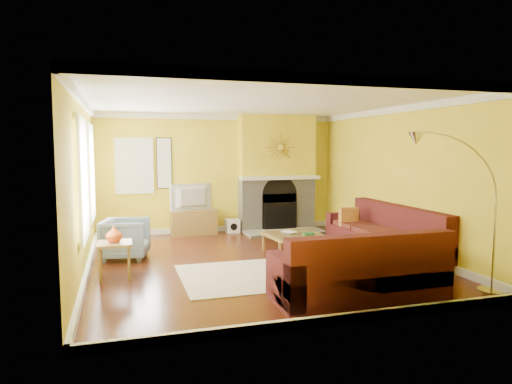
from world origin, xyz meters
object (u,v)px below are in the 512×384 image
object	(u,v)px
media_console	(194,222)
coffee_table	(295,245)
armchair	(126,239)
sectional_sofa	(339,240)
arc_lamp	(459,217)
side_table	(115,261)

from	to	relation	value
media_console	coffee_table	bearing A→B (deg)	-60.48
media_console	armchair	xyz separation A→B (m)	(-1.49, -1.90, 0.08)
sectional_sofa	coffee_table	distance (m)	1.07
armchair	arc_lamp	distance (m)	5.36
coffee_table	armchair	world-z (taller)	armchair
sectional_sofa	side_table	distance (m)	3.50
sectional_sofa	media_console	world-z (taller)	sectional_sofa
side_table	armchair	bearing A→B (deg)	82.18
armchair	side_table	bearing A→B (deg)	-175.64
armchair	side_table	xyz separation A→B (m)	(-0.17, -1.25, -0.08)
media_console	armchair	world-z (taller)	armchair
armchair	arc_lamp	size ratio (longest dim) A/B	0.37
armchair	sectional_sofa	bearing A→B (deg)	-103.69
arc_lamp	coffee_table	bearing A→B (deg)	112.19
coffee_table	arc_lamp	xyz separation A→B (m)	(1.14, -2.79, 0.86)
media_console	arc_lamp	distance (m)	5.96
media_console	armchair	bearing A→B (deg)	-128.10
media_console	arc_lamp	size ratio (longest dim) A/B	0.47
sectional_sofa	armchair	world-z (taller)	sectional_sofa
media_console	arc_lamp	world-z (taller)	arc_lamp
sectional_sofa	armchair	size ratio (longest dim) A/B	4.95
armchair	coffee_table	bearing A→B (deg)	-90.06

